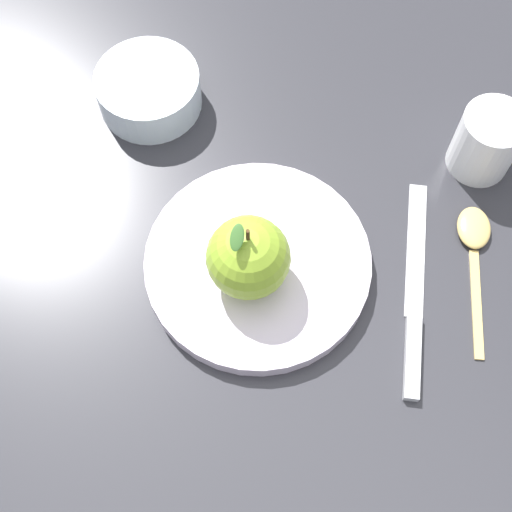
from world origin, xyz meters
name	(u,v)px	position (x,y,z in m)	size (l,w,h in m)	color
ground_plane	(276,260)	(0.00, 0.00, 0.00)	(2.40, 2.40, 0.00)	#2D2D33
dinner_plate	(256,260)	(0.02, 0.00, 0.01)	(0.22, 0.22, 0.02)	silver
apple	(248,258)	(0.03, 0.01, 0.06)	(0.08, 0.08, 0.09)	#8CB22D
side_bowl	(148,88)	(0.04, -0.23, 0.03)	(0.11, 0.11, 0.04)	silver
cup	(487,140)	(-0.25, -0.01, 0.04)	(0.07, 0.07, 0.07)	white
knife	(414,305)	(-0.10, 0.10, 0.00)	(0.14, 0.20, 0.01)	silver
spoon	(474,243)	(-0.19, 0.07, 0.01)	(0.10, 0.15, 0.01)	#D8B766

